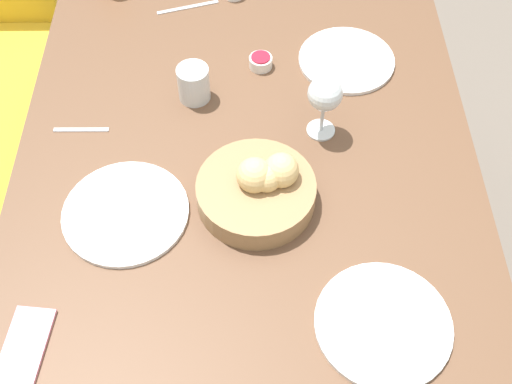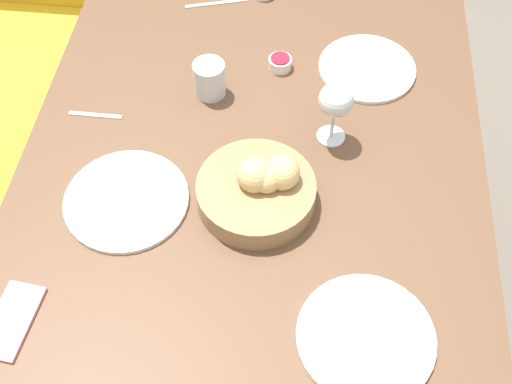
# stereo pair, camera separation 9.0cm
# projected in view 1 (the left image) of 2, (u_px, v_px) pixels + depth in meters

# --- Properties ---
(ground_plane) EXTENTS (10.00, 10.00, 0.00)m
(ground_plane) POSITION_uv_depth(u_px,v_px,m) (249.00, 321.00, 1.99)
(ground_plane) COLOR #6B6056
(dining_table) EXTENTS (1.39, 1.01, 0.76)m
(dining_table) POSITION_uv_depth(u_px,v_px,m) (247.00, 196.00, 1.45)
(dining_table) COLOR brown
(dining_table) RESTS_ON ground_plane
(bread_basket) EXTENTS (0.24, 0.24, 0.11)m
(bread_basket) POSITION_uv_depth(u_px,v_px,m) (259.00, 189.00, 1.30)
(bread_basket) COLOR #99754C
(bread_basket) RESTS_ON dining_table
(plate_near_left) EXTENTS (0.25, 0.25, 0.01)m
(plate_near_left) POSITION_uv_depth(u_px,v_px,m) (383.00, 324.00, 1.16)
(plate_near_left) COLOR white
(plate_near_left) RESTS_ON dining_table
(plate_near_right) EXTENTS (0.23, 0.23, 0.01)m
(plate_near_right) POSITION_uv_depth(u_px,v_px,m) (346.00, 60.00, 1.57)
(plate_near_right) COLOR white
(plate_near_right) RESTS_ON dining_table
(plate_far_center) EXTENTS (0.26, 0.26, 0.01)m
(plate_far_center) POSITION_uv_depth(u_px,v_px,m) (126.00, 213.00, 1.31)
(plate_far_center) COLOR white
(plate_far_center) RESTS_ON dining_table
(water_tumbler) EXTENTS (0.07, 0.07, 0.09)m
(water_tumbler) POSITION_uv_depth(u_px,v_px,m) (194.00, 84.00, 1.47)
(water_tumbler) COLOR silver
(water_tumbler) RESTS_ON dining_table
(wine_glass) EXTENTS (0.08, 0.08, 0.16)m
(wine_glass) POSITION_uv_depth(u_px,v_px,m) (325.00, 96.00, 1.35)
(wine_glass) COLOR silver
(wine_glass) RESTS_ON dining_table
(jam_bowl_berry) EXTENTS (0.06, 0.06, 0.03)m
(jam_bowl_berry) POSITION_uv_depth(u_px,v_px,m) (261.00, 62.00, 1.55)
(jam_bowl_berry) COLOR white
(jam_bowl_berry) RESTS_ON dining_table
(knife_silver) EXTENTS (0.06, 0.16, 0.00)m
(knife_silver) POSITION_uv_depth(u_px,v_px,m) (188.00, 7.00, 1.70)
(knife_silver) COLOR #B7B7BC
(knife_silver) RESTS_ON dining_table
(spoon_coffee) EXTENTS (0.01, 0.12, 0.00)m
(spoon_coffee) POSITION_uv_depth(u_px,v_px,m) (81.00, 130.00, 1.44)
(spoon_coffee) COLOR #B7B7BC
(spoon_coffee) RESTS_ON dining_table
(cell_phone) EXTENTS (0.16, 0.09, 0.01)m
(cell_phone) POSITION_uv_depth(u_px,v_px,m) (25.00, 347.00, 1.14)
(cell_phone) COLOR pink
(cell_phone) RESTS_ON dining_table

